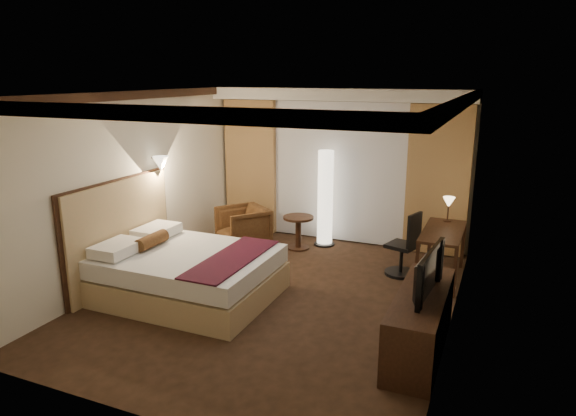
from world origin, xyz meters
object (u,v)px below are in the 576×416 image
at_px(armchair, 243,225).
at_px(floor_lamp, 325,198).
at_px(dresser, 420,322).
at_px(desk, 441,255).
at_px(television, 421,267).
at_px(side_table, 298,233).
at_px(bed, 189,274).
at_px(office_chair, 402,243).

relative_size(armchair, floor_lamp, 0.46).
distance_m(floor_lamp, dresser, 3.72).
distance_m(desk, television, 2.26).
bearing_deg(desk, side_table, 169.52).
distance_m(side_table, desk, 2.47).
xyz_separation_m(bed, armchair, (-0.31, 2.12, 0.07)).
relative_size(side_table, dresser, 0.33).
relative_size(bed, television, 2.23).
bearing_deg(dresser, floor_lamp, 125.33).
height_order(armchair, office_chair, office_chair).
xyz_separation_m(armchair, side_table, (0.92, 0.29, -0.10)).
bearing_deg(bed, office_chair, 37.73).
xyz_separation_m(office_chair, television, (0.58, -2.13, 0.47)).
bearing_deg(television, office_chair, 20.60).
distance_m(side_table, floor_lamp, 0.76).
distance_m(floor_lamp, desk, 2.28).
bearing_deg(television, side_table, 48.21).
relative_size(bed, desk, 1.70).
bearing_deg(armchair, office_chair, 33.50).
relative_size(side_table, television, 0.58).
height_order(armchair, dresser, armchair).
height_order(side_table, television, television).
xyz_separation_m(floor_lamp, dresser, (2.13, -3.00, -0.51)).
height_order(bed, floor_lamp, floor_lamp).
relative_size(office_chair, television, 1.00).
xyz_separation_m(floor_lamp, office_chair, (1.51, -0.87, -0.35)).
bearing_deg(floor_lamp, television, -55.05).
relative_size(bed, office_chair, 2.23).
bearing_deg(television, armchair, 60.50).
height_order(side_table, office_chair, office_chair).
bearing_deg(bed, dresser, -4.05).
relative_size(floor_lamp, desk, 1.30).
relative_size(desk, television, 1.32).
bearing_deg(dresser, armchair, 145.48).
bearing_deg(office_chair, desk, 22.83).
bearing_deg(desk, armchair, 177.33).
bearing_deg(floor_lamp, side_table, -133.13).
bearing_deg(office_chair, side_table, -177.22).
distance_m(armchair, side_table, 0.97).
bearing_deg(dresser, bed, 175.95).
bearing_deg(office_chair, dresser, -56.14).
height_order(side_table, floor_lamp, floor_lamp).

